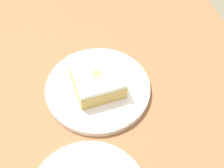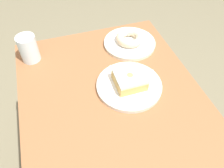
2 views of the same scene
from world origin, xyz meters
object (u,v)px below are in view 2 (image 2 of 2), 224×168
(donut_glazed_square, at_px, (130,79))
(donut_sugar_ring, at_px, (130,38))
(plate_sugar_ring, at_px, (130,43))
(plate_glazed_square, at_px, (129,85))
(water_glass, at_px, (28,49))

(donut_glazed_square, distance_m, donut_sugar_ring, 0.25)
(plate_sugar_ring, bearing_deg, donut_glazed_square, 158.92)
(plate_glazed_square, height_order, water_glass, water_glass)
(donut_glazed_square, distance_m, plate_sugar_ring, 0.25)
(water_glass, bearing_deg, plate_sugar_ring, -94.55)
(donut_glazed_square, bearing_deg, water_glass, 51.07)
(donut_glazed_square, bearing_deg, donut_sugar_ring, -21.08)
(plate_sugar_ring, xyz_separation_m, donut_sugar_ring, (0.00, 0.00, 0.03))
(donut_sugar_ring, height_order, water_glass, water_glass)
(donut_glazed_square, relative_size, donut_sugar_ring, 0.86)
(donut_glazed_square, height_order, plate_sugar_ring, donut_glazed_square)
(donut_glazed_square, height_order, donut_sugar_ring, donut_glazed_square)
(plate_glazed_square, distance_m, plate_sugar_ring, 0.25)
(donut_sugar_ring, relative_size, water_glass, 1.09)
(plate_glazed_square, xyz_separation_m, water_glass, (0.26, 0.33, 0.05))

